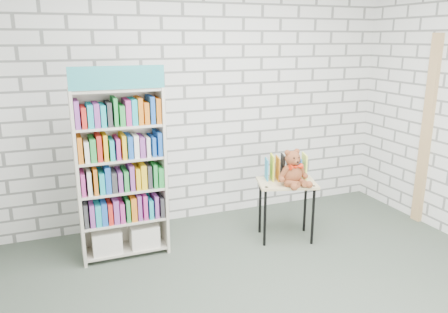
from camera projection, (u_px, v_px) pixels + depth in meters
name	position (u px, v px, depth m)	size (l,w,h in m)	color
ground	(289.00, 306.00, 3.45)	(4.50, 4.50, 0.00)	#3F4A3F
room_shell	(299.00, 78.00, 2.98)	(4.52, 4.02, 2.81)	silver
bookshelf	(121.00, 172.00, 4.08)	(0.81, 0.32, 1.82)	beige
display_table	(287.00, 190.00, 4.48)	(0.67, 0.55, 0.63)	#D0B97C
table_books	(285.00, 168.00, 4.52)	(0.44, 0.29, 0.24)	teal
teddy_bear	(293.00, 171.00, 4.34)	(0.34, 0.31, 0.36)	brown
door_trim	(427.00, 131.00, 4.81)	(0.05, 0.12, 2.10)	tan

